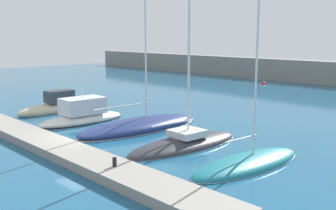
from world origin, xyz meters
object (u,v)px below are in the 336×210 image
motorboat_sand_nearest (55,107)px  dock_bollard (115,162)px  motorboat_ivory_second (83,115)px  mooring_buoy_red (264,84)px  sailboat_teal_fifth (248,163)px  sailboat_navy_third (139,125)px  sailboat_charcoal_fourth (185,144)px

motorboat_sand_nearest → dock_bollard: (16.67, -5.76, 0.21)m
motorboat_sand_nearest → motorboat_ivory_second: bearing=-94.3°
mooring_buoy_red → sailboat_teal_fifth: bearing=-57.8°
sailboat_navy_third → sailboat_charcoal_fourth: sailboat_navy_third is taller
sailboat_charcoal_fourth → motorboat_sand_nearest: bearing=93.5°
sailboat_navy_third → dock_bollard: 9.63m
motorboat_ivory_second → sailboat_navy_third: size_ratio=0.40×
sailboat_teal_fifth → dock_bollard: size_ratio=38.36×
motorboat_ivory_second → mooring_buoy_red: (-4.21, 31.02, -0.55)m
mooring_buoy_red → sailboat_charcoal_fourth: bearing=-64.5°
motorboat_sand_nearest → motorboat_ivory_second: (5.10, -0.41, 0.05)m
motorboat_ivory_second → sailboat_charcoal_fourth: 10.25m
mooring_buoy_red → dock_bollard: 39.65m
sailboat_navy_third → sailboat_teal_fifth: sailboat_navy_third is taller
sailboat_navy_third → motorboat_ivory_second: bearing=109.7°
sailboat_navy_third → sailboat_charcoal_fourth: (5.30, -0.81, -0.12)m
sailboat_navy_third → sailboat_charcoal_fourth: 5.36m
motorboat_sand_nearest → mooring_buoy_red: motorboat_sand_nearest is taller
sailboat_navy_third → mooring_buoy_red: (-9.12, 29.42, -0.31)m
mooring_buoy_red → dock_bollard: dock_bollard is taller
sailboat_teal_fifth → mooring_buoy_red: (-19.18, 30.47, -0.16)m
motorboat_sand_nearest → dock_bollard: motorboat_sand_nearest is taller
motorboat_sand_nearest → mooring_buoy_red: 30.63m
sailboat_charcoal_fourth → mooring_buoy_red: sailboat_charcoal_fourth is taller
sailboat_charcoal_fourth → sailboat_teal_fifth: (4.75, -0.24, -0.02)m
motorboat_ivory_second → sailboat_navy_third: 5.17m
motorboat_ivory_second → dock_bollard: bearing=-112.9°
sailboat_navy_third → mooring_buoy_red: size_ratio=26.72×
motorboat_ivory_second → dock_bollard: motorboat_ivory_second is taller
sailboat_navy_third → sailboat_teal_fifth: 10.11m
motorboat_ivory_second → sailboat_teal_fifth: size_ratio=0.42×
motorboat_ivory_second → dock_bollard: size_ratio=16.14×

